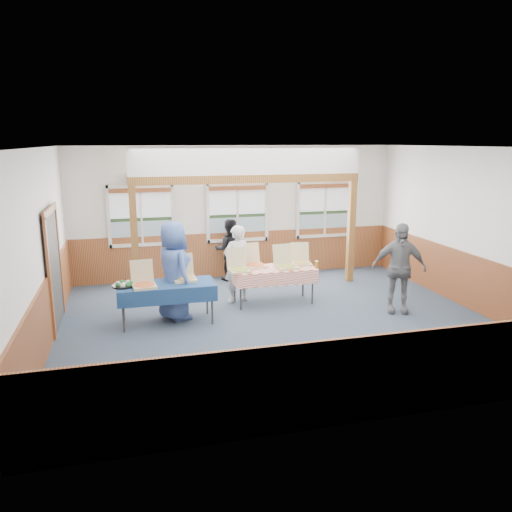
{
  "coord_description": "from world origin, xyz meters",
  "views": [
    {
      "loc": [
        -2.62,
        -8.4,
        3.31
      ],
      "look_at": [
        -0.17,
        1.0,
        1.06
      ],
      "focal_mm": 35.0,
      "sensor_mm": 36.0,
      "label": 1
    }
  ],
  "objects_px": {
    "woman_white": "(237,264)",
    "table_left": "(166,287)",
    "woman_black": "(229,250)",
    "man_blue": "(174,271)",
    "table_right": "(273,271)",
    "person_grey": "(399,268)"
  },
  "relations": [
    {
      "from": "table_left",
      "to": "woman_white",
      "type": "xyz_separation_m",
      "value": [
        1.52,
        0.91,
        0.12
      ]
    },
    {
      "from": "table_left",
      "to": "table_right",
      "type": "height_order",
      "value": "same"
    },
    {
      "from": "man_blue",
      "to": "person_grey",
      "type": "xyz_separation_m",
      "value": [
        4.27,
        -0.73,
        -0.04
      ]
    },
    {
      "from": "table_right",
      "to": "woman_white",
      "type": "bearing_deg",
      "value": 149.35
    },
    {
      "from": "woman_black",
      "to": "person_grey",
      "type": "distance_m",
      "value": 4.14
    },
    {
      "from": "woman_white",
      "to": "man_blue",
      "type": "bearing_deg",
      "value": 11.54
    },
    {
      "from": "table_left",
      "to": "woman_black",
      "type": "relative_size",
      "value": 1.28
    },
    {
      "from": "woman_black",
      "to": "man_blue",
      "type": "bearing_deg",
      "value": 68.17
    },
    {
      "from": "table_left",
      "to": "table_right",
      "type": "xyz_separation_m",
      "value": [
        2.23,
        0.62,
        -0.0
      ]
    },
    {
      "from": "woman_black",
      "to": "man_blue",
      "type": "height_order",
      "value": "man_blue"
    },
    {
      "from": "man_blue",
      "to": "person_grey",
      "type": "relative_size",
      "value": 1.05
    },
    {
      "from": "table_left",
      "to": "person_grey",
      "type": "relative_size",
      "value": 1.08
    },
    {
      "from": "woman_white",
      "to": "man_blue",
      "type": "height_order",
      "value": "man_blue"
    },
    {
      "from": "woman_white",
      "to": "man_blue",
      "type": "xyz_separation_m",
      "value": [
        -1.36,
        -0.7,
        0.12
      ]
    },
    {
      "from": "woman_black",
      "to": "person_grey",
      "type": "height_order",
      "value": "person_grey"
    },
    {
      "from": "table_right",
      "to": "woman_black",
      "type": "bearing_deg",
      "value": 96.3
    },
    {
      "from": "table_right",
      "to": "woman_black",
      "type": "relative_size",
      "value": 1.2
    },
    {
      "from": "woman_white",
      "to": "table_left",
      "type": "bearing_deg",
      "value": 15.05
    },
    {
      "from": "man_blue",
      "to": "woman_white",
      "type": "bearing_deg",
      "value": -86.35
    },
    {
      "from": "man_blue",
      "to": "table_right",
      "type": "bearing_deg",
      "value": -102.31
    },
    {
      "from": "woman_white",
      "to": "woman_black",
      "type": "xyz_separation_m",
      "value": [
        0.19,
        1.68,
        -0.07
      ]
    },
    {
      "from": "table_left",
      "to": "table_right",
      "type": "bearing_deg",
      "value": -3.24
    }
  ]
}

